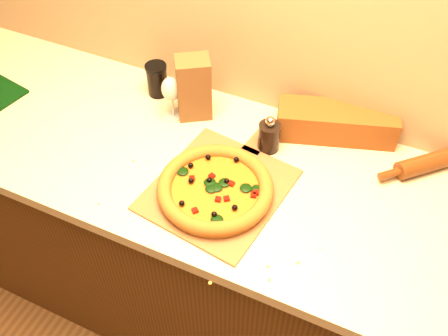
% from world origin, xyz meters
% --- Properties ---
extents(cabinet, '(2.80, 0.65, 0.86)m').
position_xyz_m(cabinet, '(0.00, 1.43, 0.43)').
color(cabinet, '#41250E').
rests_on(cabinet, ground).
extents(countertop, '(2.84, 0.68, 0.04)m').
position_xyz_m(countertop, '(0.00, 1.43, 0.88)').
color(countertop, '#BCAF92').
rests_on(countertop, cabinet).
extents(pizza_peel, '(0.40, 0.55, 0.01)m').
position_xyz_m(pizza_peel, '(-0.06, 1.35, 0.90)').
color(pizza_peel, brown).
rests_on(pizza_peel, countertop).
extents(pizza, '(0.33, 0.33, 0.05)m').
position_xyz_m(pizza, '(-0.06, 1.32, 0.93)').
color(pizza, gold).
rests_on(pizza, pizza_peel).
extents(pepper_grinder, '(0.07, 0.07, 0.13)m').
position_xyz_m(pepper_grinder, '(0.00, 1.56, 0.95)').
color(pepper_grinder, black).
rests_on(pepper_grinder, countertop).
extents(rolling_pin, '(0.31, 0.30, 0.06)m').
position_xyz_m(rolling_pin, '(0.49, 1.70, 0.93)').
color(rolling_pin, '#502B0D').
rests_on(rolling_pin, countertop).
extents(bread_bag, '(0.39, 0.23, 0.10)m').
position_xyz_m(bread_bag, '(0.17, 1.71, 0.95)').
color(bread_bag, brown).
rests_on(bread_bag, countertop).
extents(wine_glass, '(0.06, 0.06, 0.16)m').
position_xyz_m(wine_glass, '(-0.33, 1.57, 1.01)').
color(wine_glass, silver).
rests_on(wine_glass, countertop).
extents(paper_bag, '(0.14, 0.13, 0.21)m').
position_xyz_m(paper_bag, '(-0.28, 1.61, 1.01)').
color(paper_bag, brown).
rests_on(paper_bag, countertop).
extents(dark_jar, '(0.07, 0.07, 0.12)m').
position_xyz_m(dark_jar, '(-0.44, 1.65, 0.96)').
color(dark_jar, black).
rests_on(dark_jar, countertop).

